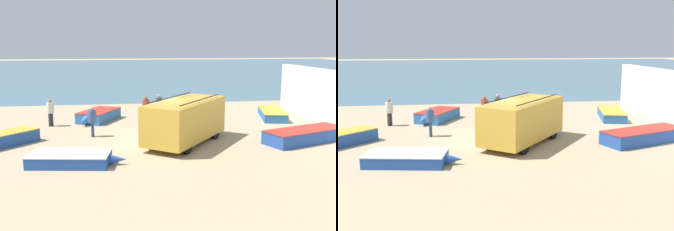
{
  "view_description": "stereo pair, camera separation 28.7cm",
  "coord_description": "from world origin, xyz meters",
  "views": [
    {
      "loc": [
        -2.13,
        -20.2,
        5.06
      ],
      "look_at": [
        0.94,
        1.11,
        1.0
      ],
      "focal_mm": 42.0,
      "sensor_mm": 36.0,
      "label": 1
    },
    {
      "loc": [
        -1.84,
        -20.24,
        5.06
      ],
      "look_at": [
        0.94,
        1.11,
        1.0
      ],
      "focal_mm": 42.0,
      "sensor_mm": 36.0,
      "label": 2
    }
  ],
  "objects": [
    {
      "name": "fishing_rowboat_4",
      "position": [
        7.82,
        -1.79,
        0.34
      ],
      "size": [
        5.6,
        3.02,
        0.69
      ],
      "rotation": [
        0.0,
        0.0,
        0.35
      ],
      "color": "#234CA3",
      "rests_on": "ground_plane"
    },
    {
      "name": "fisherman_0",
      "position": [
        -0.04,
        3.99,
        1.04
      ],
      "size": [
        0.46,
        0.46,
        1.74
      ],
      "rotation": [
        0.0,
        0.0,
        2.61
      ],
      "color": "navy",
      "rests_on": "ground_plane"
    },
    {
      "name": "sea_water",
      "position": [
        0.0,
        52.0,
        0.0
      ],
      "size": [
        120.0,
        80.0,
        0.01
      ],
      "primitive_type": "cube",
      "color": "#477084",
      "rests_on": "ground_plane"
    },
    {
      "name": "ground_plane",
      "position": [
        0.0,
        0.0,
        0.0
      ],
      "size": [
        200.0,
        200.0,
        0.0
      ],
      "primitive_type": "plane",
      "color": "tan"
    },
    {
      "name": "fisherman_1",
      "position": [
        0.92,
        5.16,
        1.0
      ],
      "size": [
        0.44,
        0.44,
        1.67
      ],
      "rotation": [
        0.0,
        0.0,
        3.87
      ],
      "color": "#5B564C",
      "rests_on": "ground_plane"
    },
    {
      "name": "parked_van",
      "position": [
        1.5,
        -1.26,
        1.2
      ],
      "size": [
        4.94,
        5.57,
        2.31
      ],
      "rotation": [
        0.0,
        0.0,
        0.92
      ],
      "color": "gold",
      "rests_on": "ground_plane"
    },
    {
      "name": "fishing_rowboat_3",
      "position": [
        3.65,
        6.12,
        0.33
      ],
      "size": [
        2.05,
        4.58,
        0.65
      ],
      "rotation": [
        0.0,
        0.0,
        1.76
      ],
      "color": "#1E757F",
      "rests_on": "ground_plane"
    },
    {
      "name": "fisherman_3",
      "position": [
        -5.84,
        3.92,
        0.99
      ],
      "size": [
        0.44,
        0.44,
        1.66
      ],
      "rotation": [
        0.0,
        0.0,
        2.29
      ],
      "color": "#38383D",
      "rests_on": "ground_plane"
    },
    {
      "name": "fishing_rowboat_5",
      "position": [
        -3.84,
        -4.04,
        0.25
      ],
      "size": [
        4.14,
        2.17,
        0.5
      ],
      "rotation": [
        0.0,
        0.0,
        6.13
      ],
      "color": "#234CA3",
      "rests_on": "ground_plane"
    },
    {
      "name": "fisherman_2",
      "position": [
        -3.21,
        0.83,
        0.99
      ],
      "size": [
        0.43,
        0.43,
        1.65
      ],
      "rotation": [
        0.0,
        0.0,
        6.24
      ],
      "color": "navy",
      "rests_on": "ground_plane"
    },
    {
      "name": "fishing_rowboat_1",
      "position": [
        8.54,
        4.62,
        0.28
      ],
      "size": [
        2.4,
        4.79,
        0.57
      ],
      "rotation": [
        0.0,
        0.0,
        1.32
      ],
      "color": "#2D66AD",
      "rests_on": "ground_plane"
    },
    {
      "name": "fishing_rowboat_2",
      "position": [
        -3.06,
        5.15,
        0.34
      ],
      "size": [
        2.92,
        3.95,
        0.68
      ],
      "rotation": [
        0.0,
        0.0,
        4.25
      ],
      "color": "#2D66AD",
      "rests_on": "ground_plane"
    }
  ]
}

